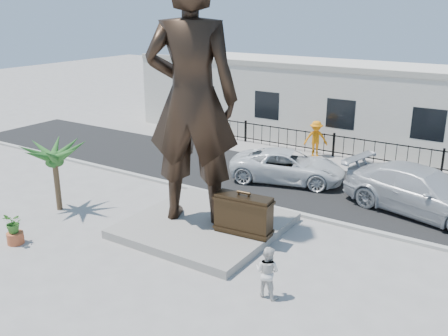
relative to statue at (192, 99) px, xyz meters
The scene contains 16 objects.
ground 5.10m from the statue, 56.51° to the right, with size 100.00×100.00×0.00m, color #9E9991.
street 8.03m from the statue, 80.70° to the left, with size 40.00×7.00×0.01m, color black.
curb 5.60m from the statue, 70.19° to the left, with size 40.00×0.25×0.12m, color #A5A399.
far_sidewalk 11.48m from the statue, 84.24° to the left, with size 40.00×2.50×0.02m, color #9E9991.
plinth 4.61m from the statue, ahead, with size 5.20×5.20×0.30m, color gray.
fence 11.99m from the statue, 84.65° to the left, with size 22.00×0.10×1.20m, color black.
building 15.65m from the statue, 86.10° to the left, with size 28.00×7.00×4.40m, color silver.
statue is the anchor object (origin of this frame).
suitcase 4.34m from the statue, ahead, with size 1.96×0.62×1.38m, color black.
tourist 6.62m from the statue, 31.08° to the right, with size 0.73×0.57×1.51m, color silver.
car_white 7.47m from the statue, 83.25° to the left, with size 2.39×5.19×1.44m, color silver.
car_silver 9.65m from the statue, 40.10° to the left, with size 2.51×6.17×1.79m, color #BBBDC0.
worker 11.34m from the statue, 88.84° to the left, with size 1.25×0.72×1.93m, color orange.
palm_tree 7.39m from the statue, 162.07° to the right, with size 1.80×1.80×3.20m, color #23541E, non-canonical shape.
planter 7.70m from the statue, 132.76° to the right, with size 0.56×0.56×0.40m, color #B65530.
shrub 7.38m from the statue, 132.76° to the right, with size 0.66×0.57×0.73m, color #356F24.
Camera 1 is at (9.14, -12.05, 7.79)m, focal length 40.00 mm.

